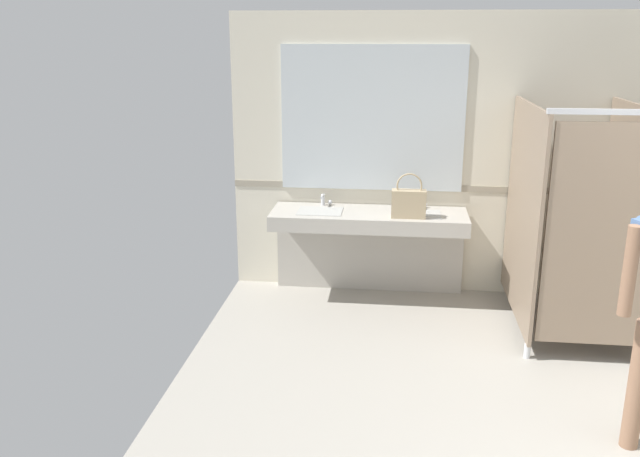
% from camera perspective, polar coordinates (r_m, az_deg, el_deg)
% --- Properties ---
extents(wall_back, '(7.68, 0.12, 2.70)m').
position_cam_1_polar(wall_back, '(6.93, 25.45, 5.28)').
color(wall_back, beige).
rests_on(wall_back, ground_plane).
extents(wall_back_tile_band, '(7.68, 0.01, 0.06)m').
position_cam_1_polar(wall_back_tile_band, '(6.93, 25.31, 2.75)').
color(wall_back_tile_band, '#9E937F').
rests_on(wall_back_tile_band, wall_back).
extents(vanity_counter, '(1.85, 0.60, 0.99)m').
position_cam_1_polar(vanity_counter, '(6.45, 4.20, -0.33)').
color(vanity_counter, '#B2ADA3').
rests_on(vanity_counter, ground_plane).
extents(mirror_panel, '(1.75, 0.02, 1.38)m').
position_cam_1_polar(mirror_panel, '(6.44, 4.49, 9.34)').
color(mirror_panel, silver).
rests_on(mirror_panel, wall_back).
extents(bathroom_stalls, '(1.77, 1.46, 1.98)m').
position_cam_1_polar(bathroom_stalls, '(5.98, 25.35, 0.65)').
color(bathroom_stalls, '#84705B').
rests_on(bathroom_stalls, ground_plane).
extents(handbag, '(0.31, 0.13, 0.41)m').
position_cam_1_polar(handbag, '(6.12, 7.60, 2.23)').
color(handbag, tan).
rests_on(handbag, vanity_counter).
extents(soap_dispenser, '(0.07, 0.07, 0.18)m').
position_cam_1_polar(soap_dispenser, '(6.45, 7.68, 2.39)').
color(soap_dispenser, white).
rests_on(soap_dispenser, vanity_counter).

